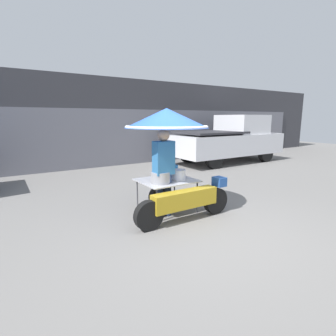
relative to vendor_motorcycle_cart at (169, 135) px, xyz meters
The scene contains 5 objects.
ground_plane 1.87m from the vendor_motorcycle_cart, 87.99° to the right, with size 36.00×36.00×0.00m, color slate.
shopfront_building 6.64m from the vendor_motorcycle_cart, 89.69° to the left, with size 28.00×2.06×3.43m.
vendor_motorcycle_cart is the anchor object (origin of this frame).
vendor_person 0.66m from the vendor_motorcycle_cart, 147.49° to the right, with size 0.38×0.23×1.69m.
pickup_truck 6.78m from the vendor_motorcycle_cart, 34.02° to the left, with size 5.01×1.91×2.01m.
Camera 1 is at (-2.80, -3.22, 1.89)m, focal length 28.00 mm.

